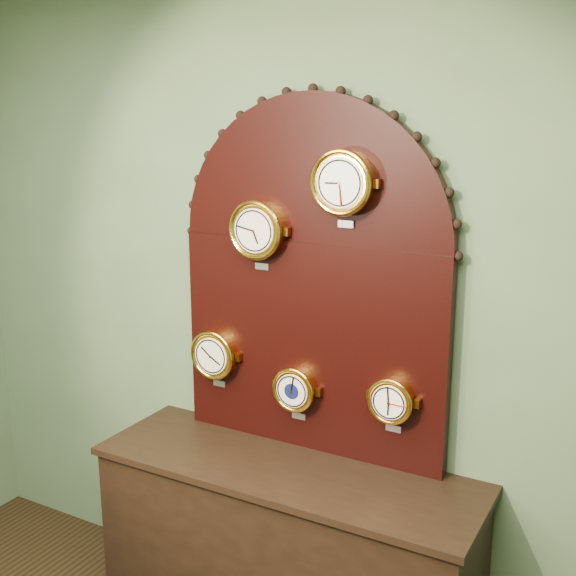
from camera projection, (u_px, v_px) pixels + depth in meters
The scene contains 8 objects.
wall_back at pixel (317, 317), 3.06m from camera, with size 4.00×4.00×0.00m, color #506A48.
shop_counter at pixel (286, 558), 3.07m from camera, with size 1.60×0.50×0.80m, color black.
display_board at pixel (312, 267), 2.96m from camera, with size 1.26×0.06×1.53m.
roman_clock at pixel (258, 230), 2.97m from camera, with size 0.25×0.08×0.30m.
arabic_clock at pixel (343, 183), 2.74m from camera, with size 0.26×0.08×0.31m.
hygrometer at pixel (215, 354), 3.22m from camera, with size 0.23×0.08×0.28m.
barometer at pixel (295, 389), 3.05m from camera, with size 0.20×0.08×0.25m.
tide_clock at pixel (392, 400), 2.84m from camera, with size 0.19×0.08×0.24m.
Camera 1 is at (1.33, -0.13, 2.24)m, focal length 44.94 mm.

